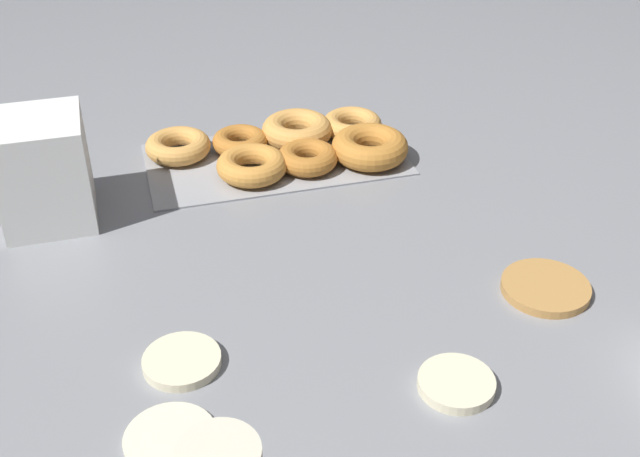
{
  "coord_description": "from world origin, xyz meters",
  "views": [
    {
      "loc": [
        0.23,
        0.68,
        0.6
      ],
      "look_at": [
        0.0,
        -0.14,
        0.04
      ],
      "focal_mm": 45.0,
      "sensor_mm": 36.0,
      "label": 1
    }
  ],
  "objects_px": {
    "pancake_1": "(546,288)",
    "donut_tray": "(291,146)",
    "container_stack": "(43,171)",
    "pancake_2": "(170,436)",
    "pancake_3": "(182,361)",
    "pancake_0": "(456,383)"
  },
  "relations": [
    {
      "from": "container_stack",
      "to": "donut_tray",
      "type": "bearing_deg",
      "value": -167.3
    },
    {
      "from": "donut_tray",
      "to": "pancake_1",
      "type": "bearing_deg",
      "value": 117.81
    },
    {
      "from": "pancake_2",
      "to": "pancake_3",
      "type": "distance_m",
      "value": 0.1
    },
    {
      "from": "pancake_2",
      "to": "pancake_3",
      "type": "bearing_deg",
      "value": -103.72
    },
    {
      "from": "pancake_0",
      "to": "pancake_3",
      "type": "distance_m",
      "value": 0.29
    },
    {
      "from": "pancake_1",
      "to": "container_stack",
      "type": "bearing_deg",
      "value": -29.78
    },
    {
      "from": "pancake_2",
      "to": "container_stack",
      "type": "xyz_separation_m",
      "value": [
        0.11,
        -0.44,
        0.07
      ]
    },
    {
      "from": "container_stack",
      "to": "pancake_0",
      "type": "bearing_deg",
      "value": 131.99
    },
    {
      "from": "pancake_2",
      "to": "pancake_3",
      "type": "xyz_separation_m",
      "value": [
        -0.02,
        -0.1,
        0.0
      ]
    },
    {
      "from": "pancake_2",
      "to": "container_stack",
      "type": "height_order",
      "value": "container_stack"
    },
    {
      "from": "pancake_0",
      "to": "container_stack",
      "type": "distance_m",
      "value": 0.61
    },
    {
      "from": "pancake_2",
      "to": "container_stack",
      "type": "distance_m",
      "value": 0.46
    },
    {
      "from": "pancake_1",
      "to": "pancake_2",
      "type": "bearing_deg",
      "value": 13.57
    },
    {
      "from": "donut_tray",
      "to": "container_stack",
      "type": "relative_size",
      "value": 2.66
    },
    {
      "from": "pancake_2",
      "to": "donut_tray",
      "type": "distance_m",
      "value": 0.58
    },
    {
      "from": "pancake_3",
      "to": "container_stack",
      "type": "relative_size",
      "value": 0.57
    },
    {
      "from": "pancake_1",
      "to": "container_stack",
      "type": "xyz_separation_m",
      "value": [
        0.58,
        -0.33,
        0.07
      ]
    },
    {
      "from": "donut_tray",
      "to": "pancake_2",
      "type": "bearing_deg",
      "value": 64.5
    },
    {
      "from": "pancake_1",
      "to": "pancake_2",
      "type": "relative_size",
      "value": 1.17
    },
    {
      "from": "pancake_1",
      "to": "donut_tray",
      "type": "xyz_separation_m",
      "value": [
        0.22,
        -0.41,
        0.01
      ]
    },
    {
      "from": "pancake_1",
      "to": "pancake_2",
      "type": "distance_m",
      "value": 0.48
    },
    {
      "from": "pancake_0",
      "to": "pancake_2",
      "type": "xyz_separation_m",
      "value": [
        0.3,
        -0.01,
        -0.0
      ]
    }
  ]
}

